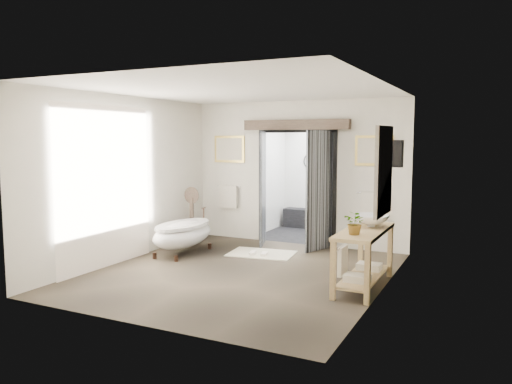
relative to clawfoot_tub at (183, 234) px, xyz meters
The scene contains 13 objects.
ground_plane 1.79m from the clawfoot_tub, 24.87° to the right, with size 5.00×5.00×0.00m, color brown.
room_shell 2.31m from the clawfoot_tub, 29.15° to the right, with size 4.52×5.02×2.91m.
shower_room 3.66m from the clawfoot_tub, 64.06° to the left, with size 2.22×2.01×2.51m.
back_wall_dressing 2.53m from the clawfoot_tub, 44.93° to the left, with size 3.82×0.79×2.52m.
clawfoot_tub is the anchor object (origin of this frame).
vanity 3.60m from the clawfoot_tub, 10.34° to the right, with size 0.57×1.60×0.85m.
pedestal_mirror 0.92m from the clawfoot_tub, 112.79° to the left, with size 0.35×0.22×1.17m.
rug 1.52m from the clawfoot_tub, 24.54° to the left, with size 1.20×0.80×0.01m, color beige.
slippers 1.46m from the clawfoot_tub, 19.73° to the left, with size 0.39×0.27×0.05m.
basin 3.66m from the clawfoot_tub, ahead, with size 0.53×0.53×0.18m, color white.
plant 3.76m from the clawfoot_tub, 16.90° to the right, with size 0.30×0.26×0.33m, color gray.
soap_bottle_a 3.51m from the clawfoot_tub, ahead, with size 0.09×0.09×0.19m, color gray.
soap_bottle_b 3.52m from the clawfoot_tub, ahead, with size 0.13×0.13×0.16m, color gray.
Camera 1 is at (3.66, -6.92, 2.16)m, focal length 35.00 mm.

